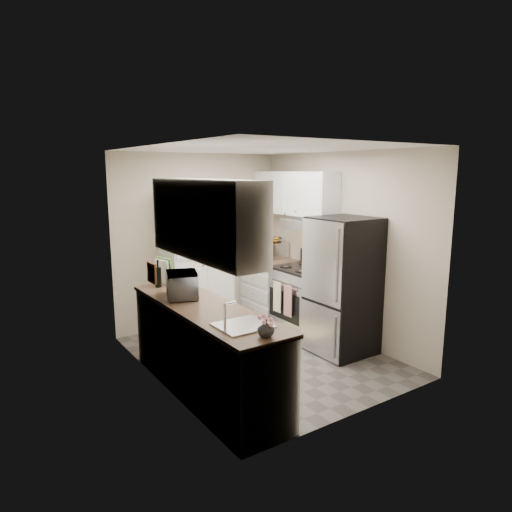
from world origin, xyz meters
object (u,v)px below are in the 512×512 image
Objects in this scene: refrigerator at (343,286)px; toaster_oven at (272,250)px; pantry_cabinet at (197,261)px; electric_range at (303,299)px; microwave at (182,285)px; wine_bottle at (158,275)px.

refrigerator is 1.71m from toaster_oven.
toaster_oven is at bearing -1.37° from pantry_cabinet.
microwave is (-1.99, -0.38, 0.57)m from electric_range.
electric_range is 0.88m from refrigerator.
toaster_oven is (2.11, 1.27, -0.01)m from microwave.
refrigerator is 5.76× the size of wine_bottle.
electric_range is (1.17, -0.93, -0.52)m from pantry_cabinet.
refrigerator is 2.24m from wine_bottle.
toaster_oven is (0.12, 0.89, 0.56)m from electric_range.
microwave is 0.53m from wine_bottle.
wine_bottle is 0.70× the size of toaster_oven.
microwave is at bearing -154.41° from toaster_oven.
wine_bottle reaches higher than microwave.
refrigerator reaches higher than microwave.
pantry_cabinet is at bearing -12.02° from microwave.
microwave is at bearing -169.33° from electric_range.
refrigerator is 4.04× the size of toaster_oven.
wine_bottle is (-2.02, 0.95, 0.22)m from refrigerator.
pantry_cabinet is 4.75× the size of toaster_oven.
pantry_cabinet is 1.77× the size of electric_range.
refrigerator is (1.14, -1.73, -0.15)m from pantry_cabinet.
toaster_oven is at bearing -38.75° from microwave.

